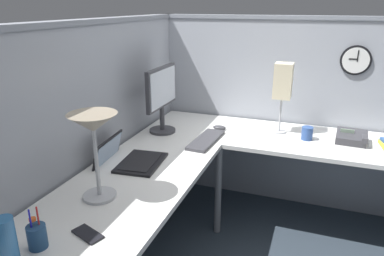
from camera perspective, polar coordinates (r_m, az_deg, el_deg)
ground_plane at (r=2.73m, az=6.41°, el=-18.45°), size 6.80×6.80×0.00m
cubicle_wall_back at (r=2.37m, az=-16.03°, el=-3.18°), size 2.57×0.12×1.58m
cubicle_wall_right at (r=3.12m, az=15.54°, el=2.25°), size 0.12×2.37×1.58m
desk at (r=2.27m, az=7.29°, el=-8.10°), size 2.35×2.15×0.73m
monitor at (r=2.69m, az=-4.85°, el=5.31°), size 0.46×0.20×0.50m
laptop at (r=2.27m, az=-10.38°, el=-4.81°), size 0.38×0.41×0.22m
keyboard at (r=2.57m, az=2.25°, el=-1.92°), size 0.44×0.16×0.02m
computer_mouse at (r=2.81m, az=4.40°, el=0.07°), size 0.06×0.10×0.03m
desk_lamp_dome at (r=1.77m, az=-15.42°, el=-0.30°), size 0.24×0.24×0.44m
pen_cup at (r=1.62m, az=-23.47°, el=-15.52°), size 0.08×0.08×0.18m
cell_phone at (r=1.65m, az=-16.28°, el=-15.92°), size 0.11×0.16×0.01m
thermos_flask at (r=1.51m, az=-27.33°, el=-16.23°), size 0.07×0.07×0.22m
office_phone at (r=2.77m, az=24.18°, el=-1.44°), size 0.20×0.22×0.11m
desk_lamp_paper at (r=2.73m, az=14.29°, el=6.96°), size 0.13×0.13×0.53m
coffee_mug at (r=2.72m, az=17.87°, el=-0.80°), size 0.08×0.08×0.10m
wall_clock at (r=2.97m, az=24.62°, el=9.80°), size 0.04×0.22×0.22m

